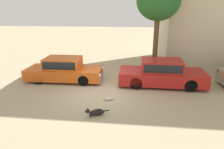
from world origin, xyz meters
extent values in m
plane|color=tan|center=(0.00, 0.00, 0.00)|extent=(80.00, 80.00, 0.00)
cube|color=#D15619|center=(-2.41, 1.49, 0.46)|extent=(4.44, 1.81, 0.63)
cube|color=#D15619|center=(-2.46, 1.49, 1.09)|extent=(2.06, 1.52, 0.62)
cube|color=black|center=(-2.46, 1.49, 1.10)|extent=(1.90, 1.54, 0.44)
cube|color=#999BA0|center=(-0.23, 1.54, 0.26)|extent=(0.15, 1.69, 0.20)
cube|color=#999BA0|center=(-4.60, 1.45, 0.26)|extent=(0.15, 1.69, 0.20)
sphere|color=silver|center=(-0.22, 2.22, 0.60)|extent=(0.20, 0.20, 0.20)
sphere|color=silver|center=(-0.19, 0.86, 0.60)|extent=(0.20, 0.20, 0.20)
cube|color=red|center=(-4.61, 2.19, 0.62)|extent=(0.04, 0.18, 0.18)
cube|color=red|center=(-4.58, 0.71, 0.62)|extent=(0.04, 0.18, 0.18)
cylinder|color=black|center=(-1.11, 2.28, 0.30)|extent=(0.61, 0.21, 0.61)
cylinder|color=black|center=(-1.08, 0.76, 0.30)|extent=(0.61, 0.21, 0.61)
cylinder|color=black|center=(-3.75, 2.22, 0.30)|extent=(0.61, 0.21, 0.61)
cylinder|color=black|center=(-3.72, 0.70, 0.30)|extent=(0.61, 0.21, 0.61)
cube|color=#AD1E19|center=(3.24, 1.36, 0.49)|extent=(4.70, 1.89, 0.69)
cube|color=#AD1E19|center=(3.19, 1.36, 1.15)|extent=(2.17, 1.60, 0.62)
cube|color=black|center=(3.19, 1.36, 1.16)|extent=(2.00, 1.62, 0.43)
cube|color=#999BA0|center=(5.56, 1.33, 0.26)|extent=(0.14, 1.79, 0.20)
cube|color=#999BA0|center=(0.92, 1.39, 0.26)|extent=(0.14, 1.79, 0.20)
sphere|color=silver|center=(5.60, 2.06, 0.65)|extent=(0.20, 0.20, 0.20)
sphere|color=silver|center=(5.58, 0.60, 0.65)|extent=(0.20, 0.20, 0.20)
cube|color=red|center=(0.93, 2.18, 0.67)|extent=(0.04, 0.18, 0.18)
cube|color=red|center=(0.91, 0.60, 0.67)|extent=(0.04, 0.18, 0.18)
cylinder|color=black|center=(4.65, 2.16, 0.33)|extent=(0.67, 0.21, 0.67)
cylinder|color=black|center=(4.63, 0.53, 0.33)|extent=(0.67, 0.21, 0.67)
cylinder|color=black|center=(1.85, 2.19, 0.33)|extent=(0.67, 0.21, 0.67)
cylinder|color=black|center=(1.83, 0.56, 0.33)|extent=(0.67, 0.21, 0.67)
cube|color=#999BA0|center=(6.56, 1.45, 0.26)|extent=(0.15, 1.66, 0.20)
cube|color=red|center=(6.55, 2.17, 0.69)|extent=(0.04, 0.18, 0.18)
cylinder|color=black|center=(0.02, -2.52, 0.03)|extent=(0.09, 0.11, 0.06)
cylinder|color=black|center=(-0.02, -2.41, 0.03)|extent=(0.09, 0.11, 0.06)
ellipsoid|color=black|center=(0.27, -2.37, 0.13)|extent=(0.66, 0.40, 0.26)
ellipsoid|color=black|center=(0.31, -2.35, 0.20)|extent=(0.39, 0.29, 0.14)
sphere|color=black|center=(-0.09, -2.49, 0.23)|extent=(0.17, 0.17, 0.17)
cone|color=black|center=(-0.17, -2.52, 0.22)|extent=(0.12, 0.12, 0.09)
cone|color=black|center=(-0.07, -2.54, 0.31)|extent=(0.08, 0.08, 0.08)
cone|color=black|center=(-0.10, -2.44, 0.31)|extent=(0.08, 0.08, 0.08)
cylinder|color=black|center=(0.63, -2.24, 0.16)|extent=(0.23, 0.12, 0.07)
ellipsoid|color=beige|center=(0.58, -0.93, 0.07)|extent=(0.42, 0.26, 0.13)
sphere|color=beige|center=(0.36, -1.00, 0.09)|extent=(0.11, 0.11, 0.11)
cone|color=beige|center=(0.37, -1.03, 0.13)|extent=(0.05, 0.05, 0.04)
cone|color=beige|center=(0.35, -0.97, 0.13)|extent=(0.05, 0.05, 0.04)
cylinder|color=beige|center=(0.87, -0.85, 0.02)|extent=(0.14, 0.21, 0.04)
cylinder|color=brown|center=(2.96, 2.89, 1.83)|extent=(0.30, 0.30, 3.66)
camera|label=1|loc=(1.64, -9.24, 4.06)|focal=31.38mm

